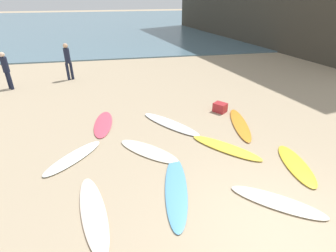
# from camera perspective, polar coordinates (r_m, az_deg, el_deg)

# --- Properties ---
(ground_plane) EXTENTS (120.00, 120.00, 0.00)m
(ground_plane) POSITION_cam_1_polar(r_m,az_deg,el_deg) (5.87, 23.74, -20.99)
(ground_plane) COLOR tan
(ocean_water) EXTENTS (120.00, 40.00, 0.08)m
(ocean_water) POSITION_cam_1_polar(r_m,az_deg,el_deg) (38.06, -7.20, 21.27)
(ocean_water) COLOR slate
(ocean_water) RESTS_ON ground_plane
(surfboard_0) EXTENTS (1.90, 1.69, 0.07)m
(surfboard_0) POSITION_cam_1_polar(r_m,az_deg,el_deg) (6.47, 22.57, -14.94)
(surfboard_0) COLOR silver
(surfboard_0) RESTS_ON ground_plane
(surfboard_1) EXTENTS (1.86, 2.00, 0.08)m
(surfboard_1) POSITION_cam_1_polar(r_m,az_deg,el_deg) (7.93, 12.41, -4.60)
(surfboard_1) COLOR yellow
(surfboard_1) RESTS_ON ground_plane
(surfboard_2) EXTENTS (1.86, 1.87, 0.07)m
(surfboard_2) POSITION_cam_1_polar(r_m,az_deg,el_deg) (7.63, -4.25, -5.40)
(surfboard_2) COLOR #EEE5CD
(surfboard_2) RESTS_ON ground_plane
(surfboard_3) EXTENTS (1.00, 2.51, 0.09)m
(surfboard_3) POSITION_cam_1_polar(r_m,az_deg,el_deg) (9.38, 15.34, 0.39)
(surfboard_3) COLOR orange
(surfboard_3) RESTS_ON ground_plane
(surfboard_4) EXTENTS (1.90, 2.32, 0.09)m
(surfboard_4) POSITION_cam_1_polar(r_m,az_deg,el_deg) (9.07, 0.51, 0.47)
(surfboard_4) COLOR white
(surfboard_4) RESTS_ON ground_plane
(surfboard_5) EXTENTS (0.98, 2.62, 0.06)m
(surfboard_5) POSITION_cam_1_polar(r_m,az_deg,el_deg) (6.32, 1.76, -13.51)
(surfboard_5) COLOR #569FD6
(surfboard_5) RESTS_ON ground_plane
(surfboard_6) EXTENTS (0.74, 2.04, 0.06)m
(surfboard_6) POSITION_cam_1_polar(r_m,az_deg,el_deg) (9.37, -13.86, 0.46)
(surfboard_6) COLOR #E1475F
(surfboard_6) RESTS_ON ground_plane
(surfboard_7) EXTENTS (1.68, 1.83, 0.08)m
(surfboard_7) POSITION_cam_1_polar(r_m,az_deg,el_deg) (7.78, -19.80, -6.42)
(surfboard_7) COLOR white
(surfboard_7) RESTS_ON ground_plane
(surfboard_8) EXTENTS (0.95, 2.43, 0.07)m
(surfboard_8) POSITION_cam_1_polar(r_m,az_deg,el_deg) (6.00, -15.87, -17.55)
(surfboard_8) COLOR #F7DECA
(surfboard_8) RESTS_ON ground_plane
(surfboard_9) EXTENTS (0.90, 1.98, 0.08)m
(surfboard_9) POSITION_cam_1_polar(r_m,az_deg,el_deg) (7.83, 26.01, -7.55)
(surfboard_9) COLOR yellow
(surfboard_9) RESTS_ON ground_plane
(beachgoer_near) EXTENTS (0.40, 0.40, 1.70)m
(beachgoer_near) POSITION_cam_1_polar(r_m,az_deg,el_deg) (14.22, -31.68, 10.47)
(beachgoer_near) COLOR #191E33
(beachgoer_near) RESTS_ON ground_plane
(beachgoer_mid) EXTENTS (0.38, 0.38, 1.82)m
(beachgoer_mid) POSITION_cam_1_polar(r_m,az_deg,el_deg) (14.43, -20.91, 13.28)
(beachgoer_mid) COLOR #191E33
(beachgoer_mid) RESTS_ON ground_plane
(beach_cooler) EXTENTS (0.58, 0.59, 0.35)m
(beach_cooler) POSITION_cam_1_polar(r_m,az_deg,el_deg) (10.21, 11.22, 3.96)
(beach_cooler) COLOR #B2282D
(beach_cooler) RESTS_ON ground_plane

